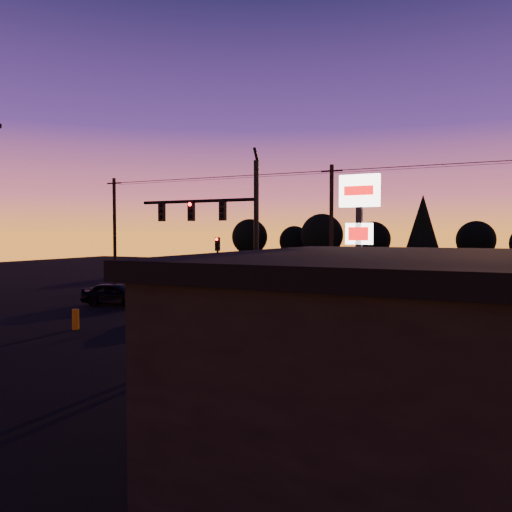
{
  "coord_description": "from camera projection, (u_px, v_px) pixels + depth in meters",
  "views": [
    {
      "loc": [
        11.71,
        -16.95,
        4.63
      ],
      "look_at": [
        1.0,
        5.0,
        3.5
      ],
      "focal_mm": 35.0,
      "sensor_mm": 36.0,
      "label": 1
    }
  ],
  "objects": [
    {
      "name": "tree_1",
      "position": [
        294.0,
        241.0,
        74.99
      ],
      "size": [
        4.54,
        4.54,
        5.71
      ],
      "color": "black",
      "rests_on": "ground"
    },
    {
      "name": "suv_parked",
      "position": [
        425.0,
        374.0,
        13.7
      ],
      "size": [
        3.24,
        5.76,
        1.52
      ],
      "primitive_type": "imported",
      "rotation": [
        0.0,
        0.0,
        0.13
      ],
      "color": "black",
      "rests_on": "ground"
    },
    {
      "name": "lane_arrow",
      "position": [
        212.0,
        338.0,
        21.83
      ],
      "size": [
        1.2,
        3.1,
        0.01
      ],
      "color": "beige",
      "rests_on": "ground"
    },
    {
      "name": "tree_3",
      "position": [
        373.0,
        239.0,
        68.82
      ],
      "size": [
        4.95,
        4.95,
        6.22
      ],
      "color": "black",
      "rests_on": "ground"
    },
    {
      "name": "car_mid",
      "position": [
        214.0,
        302.0,
        28.12
      ],
      "size": [
        4.88,
        3.18,
        1.52
      ],
      "primitive_type": "imported",
      "rotation": [
        0.0,
        0.0,
        1.2
      ],
      "color": "black",
      "rests_on": "ground"
    },
    {
      "name": "tree_0",
      "position": [
        250.0,
        237.0,
        74.89
      ],
      "size": [
        5.36,
        5.36,
        6.74
      ],
      "color": "black",
      "rests_on": "ground"
    },
    {
      "name": "car_right",
      "position": [
        398.0,
        314.0,
        24.56
      ],
      "size": [
        4.73,
        3.42,
        1.27
      ],
      "primitive_type": "imported",
      "rotation": [
        0.0,
        0.0,
        -1.15
      ],
      "color": "black",
      "rests_on": "ground"
    },
    {
      "name": "car_left",
      "position": [
        115.0,
        294.0,
        31.95
      ],
      "size": [
        4.54,
        2.68,
        1.45
      ],
      "primitive_type": "imported",
      "rotation": [
        0.0,
        0.0,
        1.81
      ],
      "color": "black",
      "rests_on": "ground"
    },
    {
      "name": "power_wires",
      "position": [
        332.0,
        171.0,
        31.86
      ],
      "size": [
        36.0,
        1.22,
        0.07
      ],
      "color": "black",
      "rests_on": "ground"
    },
    {
      "name": "utility_pole_1",
      "position": [
        331.0,
        234.0,
        32.04
      ],
      "size": [
        1.4,
        0.26,
        9.0
      ],
      "color": "black",
      "rests_on": "ground"
    },
    {
      "name": "tree_4",
      "position": [
        423.0,
        223.0,
        62.96
      ],
      "size": [
        4.18,
        4.18,
        9.5
      ],
      "color": "black",
      "rests_on": "ground"
    },
    {
      "name": "traffic_signal_mast",
      "position": [
        226.0,
        227.0,
        23.96
      ],
      "size": [
        6.79,
        0.52,
        8.58
      ],
      "color": "black",
      "rests_on": "ground"
    },
    {
      "name": "pylon_sign",
      "position": [
        359.0,
        225.0,
        18.61
      ],
      "size": [
        1.5,
        0.28,
        6.8
      ],
      "color": "black",
      "rests_on": "ground"
    },
    {
      "name": "secondary_signal",
      "position": [
        217.0,
        260.0,
        32.93
      ],
      "size": [
        0.3,
        0.31,
        4.35
      ],
      "color": "black",
      "rests_on": "ground"
    },
    {
      "name": "tree_5",
      "position": [
        476.0,
        240.0,
        64.93
      ],
      "size": [
        4.95,
        4.95,
        6.22
      ],
      "color": "black",
      "rests_on": "ground"
    },
    {
      "name": "ground",
      "position": [
        181.0,
        345.0,
        20.56
      ],
      "size": [
        120.0,
        120.0,
        0.0
      ],
      "primitive_type": "plane",
      "color": "black",
      "rests_on": "ground"
    },
    {
      "name": "tree_2",
      "position": [
        322.0,
        235.0,
        67.83
      ],
      "size": [
        5.77,
        5.78,
        7.26
      ],
      "color": "black",
      "rests_on": "ground"
    },
    {
      "name": "bollard",
      "position": [
        76.0,
        319.0,
        23.89
      ],
      "size": [
        0.33,
        0.33,
        0.98
      ],
      "primitive_type": "cylinder",
      "color": "orange",
      "rests_on": "ground"
    },
    {
      "name": "utility_pole_0",
      "position": [
        115.0,
        233.0,
        39.92
      ],
      "size": [
        1.4,
        0.26,
        9.0
      ],
      "color": "black",
      "rests_on": "ground"
    }
  ]
}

